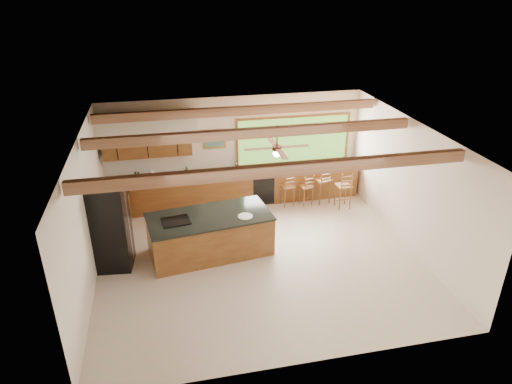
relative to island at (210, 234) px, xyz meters
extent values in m
plane|color=beige|center=(1.07, -0.48, -0.49)|extent=(7.20, 7.20, 0.00)
cube|color=white|center=(1.07, 2.77, 1.01)|extent=(7.20, 0.04, 3.00)
cube|color=white|center=(1.07, -3.73, 1.01)|extent=(7.20, 0.04, 3.00)
cube|color=white|center=(-2.53, -0.48, 1.01)|extent=(0.04, 6.50, 3.00)
cube|color=white|center=(4.67, -0.48, 1.01)|extent=(0.04, 6.50, 3.00)
cube|color=tan|center=(1.07, -0.48, 2.51)|extent=(7.20, 6.50, 0.04)
cube|color=#AA7C55|center=(1.07, -2.08, 2.37)|extent=(7.10, 0.15, 0.22)
cube|color=#AA7C55|center=(1.07, 0.02, 2.37)|extent=(7.10, 0.15, 0.22)
cube|color=#AA7C55|center=(1.07, 1.82, 2.37)|extent=(7.10, 0.15, 0.22)
cube|color=brown|center=(-1.28, 2.58, 1.41)|extent=(2.30, 0.35, 0.70)
cube|color=beige|center=(-1.28, 2.51, 2.01)|extent=(2.60, 0.50, 0.48)
cylinder|color=#FFEABF|center=(-1.98, 2.51, 1.78)|extent=(0.10, 0.10, 0.01)
cylinder|color=#FFEABF|center=(-0.58, 2.51, 1.78)|extent=(0.10, 0.10, 0.01)
cube|color=#84C144|center=(2.77, 2.74, 1.18)|extent=(3.20, 0.04, 1.30)
cube|color=gold|center=(0.52, 2.74, 1.36)|extent=(0.64, 0.03, 0.54)
cube|color=#39674D|center=(0.52, 2.72, 1.36)|extent=(0.54, 0.01, 0.44)
cube|color=brown|center=(1.07, 2.43, -0.05)|extent=(7.00, 0.65, 0.88)
cube|color=black|center=(1.07, 2.43, 0.41)|extent=(7.04, 0.69, 0.04)
cube|color=brown|center=(-2.19, 0.87, -0.05)|extent=(0.65, 2.35, 0.88)
cube|color=black|center=(-2.19, 0.87, 0.41)|extent=(0.69, 2.39, 0.04)
cube|color=black|center=(1.77, 2.10, -0.07)|extent=(0.60, 0.02, 0.78)
cube|color=silver|center=(1.07, 2.43, 0.42)|extent=(0.50, 0.38, 0.03)
cylinder|color=silver|center=(1.07, 2.63, 0.58)|extent=(0.03, 0.03, 0.30)
cylinder|color=silver|center=(1.07, 2.53, 0.71)|extent=(0.03, 0.20, 0.03)
cylinder|color=white|center=(-1.24, 2.43, 0.58)|extent=(0.12, 0.12, 0.30)
cylinder|color=#1B4019|center=(-1.60, 2.60, 0.53)|extent=(0.05, 0.05, 0.19)
cylinder|color=#1B4019|center=(-1.68, 2.58, 0.54)|extent=(0.06, 0.06, 0.21)
cube|color=black|center=(3.88, 2.45, 0.48)|extent=(0.25, 0.22, 0.09)
cube|color=brown|center=(0.00, 0.00, -0.02)|extent=(2.89, 1.63, 0.93)
cube|color=black|center=(0.00, 0.00, 0.46)|extent=(2.94, 1.67, 0.04)
cube|color=black|center=(-0.75, -0.10, 0.49)|extent=(0.67, 0.56, 0.02)
cylinder|color=white|center=(0.80, -0.20, 0.49)|extent=(0.34, 0.34, 0.02)
cube|color=black|center=(-2.15, -0.08, 0.51)|extent=(0.85, 0.83, 2.00)
cube|color=silver|center=(-1.76, -0.08, 0.51)|extent=(0.03, 0.06, 1.84)
cube|color=brown|center=(2.42, 1.97, 0.10)|extent=(0.39, 0.39, 0.04)
cylinder|color=brown|center=(2.28, 1.83, -0.20)|extent=(0.03, 0.03, 0.57)
cylinder|color=brown|center=(2.56, 1.83, -0.20)|extent=(0.03, 0.03, 0.57)
cylinder|color=brown|center=(2.28, 2.11, -0.20)|extent=(0.03, 0.03, 0.57)
cylinder|color=brown|center=(2.56, 2.11, -0.20)|extent=(0.03, 0.03, 0.57)
cube|color=brown|center=(2.94, 1.90, 0.08)|extent=(0.40, 0.40, 0.04)
cylinder|color=brown|center=(2.81, 1.77, -0.21)|extent=(0.03, 0.03, 0.55)
cylinder|color=brown|center=(3.07, 1.77, -0.21)|extent=(0.03, 0.03, 0.55)
cylinder|color=brown|center=(2.81, 2.03, -0.21)|extent=(0.03, 0.03, 0.55)
cylinder|color=brown|center=(3.07, 2.03, -0.21)|extent=(0.03, 0.03, 0.55)
cube|color=brown|center=(3.43, 1.97, 0.21)|extent=(0.51, 0.51, 0.04)
cylinder|color=brown|center=(3.26, 1.81, -0.15)|extent=(0.04, 0.04, 0.68)
cylinder|color=brown|center=(3.59, 1.81, -0.15)|extent=(0.04, 0.04, 0.68)
cylinder|color=brown|center=(3.26, 2.13, -0.15)|extent=(0.04, 0.04, 0.68)
cylinder|color=brown|center=(3.59, 2.13, -0.15)|extent=(0.04, 0.04, 0.68)
cube|color=brown|center=(3.89, 1.52, 0.18)|extent=(0.42, 0.42, 0.04)
cylinder|color=brown|center=(3.74, 1.37, -0.17)|extent=(0.04, 0.04, 0.64)
cylinder|color=brown|center=(4.05, 1.37, -0.17)|extent=(0.04, 0.04, 0.64)
cylinder|color=brown|center=(3.74, 1.68, -0.17)|extent=(0.04, 0.04, 0.64)
cylinder|color=brown|center=(4.05, 1.68, -0.17)|extent=(0.04, 0.04, 0.64)
camera|label=1|loc=(-0.86, -9.12, 5.43)|focal=32.00mm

